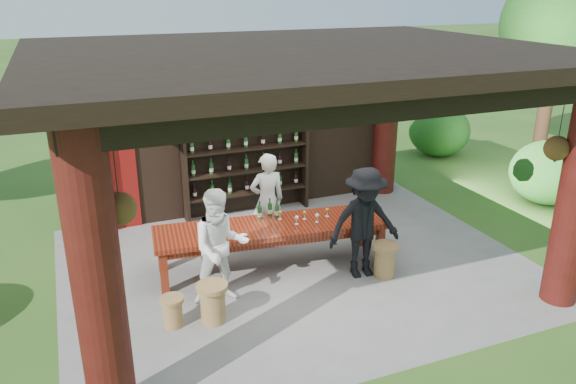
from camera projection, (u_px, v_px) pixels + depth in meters
name	position (u px, v px, depth m)	size (l,w,h in m)	color
ground	(297.00, 265.00, 9.24)	(90.00, 90.00, 0.00)	#2D5119
pavilion	(287.00, 134.00, 8.86)	(7.50, 6.00, 3.60)	slate
wine_shelf	(246.00, 160.00, 10.96)	(2.52, 0.38, 2.21)	black
tasting_table	(271.00, 231.00, 8.97)	(3.79, 1.38, 0.75)	#5C150D
stool_near_left	(213.00, 302.00, 7.62)	(0.43, 0.43, 0.57)	olive
stool_near_right	(385.00, 259.00, 8.82)	(0.42, 0.42, 0.55)	olive
stool_far_left	(173.00, 311.00, 7.54)	(0.33, 0.33, 0.43)	olive
host	(267.00, 201.00, 9.66)	(0.62, 0.40, 1.69)	silver
guest_woman	(220.00, 247.00, 7.94)	(0.83, 0.65, 1.72)	white
guest_man	(364.00, 223.00, 8.64)	(1.15, 0.66, 1.78)	black
table_bottles	(269.00, 208.00, 9.17)	(0.37, 0.18, 0.31)	#194C1E
table_glasses	(305.00, 216.00, 9.08)	(0.83, 0.40, 0.15)	silver
napkin_basket	(207.00, 228.00, 8.64)	(0.26, 0.18, 0.14)	#BF6672
shrubs	(341.00, 220.00, 9.57)	(13.95, 8.67, 1.36)	#194C14
trees	(431.00, 40.00, 10.50)	(19.76, 10.86, 4.80)	#3F2819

